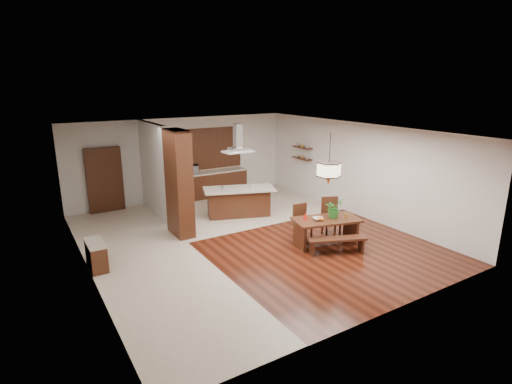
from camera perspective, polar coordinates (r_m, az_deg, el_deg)
room_shell at (r=10.32m, az=-1.42°, el=4.12°), size 9.00×9.04×2.92m
tile_hallway at (r=9.93m, az=-15.37°, el=-9.42°), size 2.50×9.00×0.01m
tile_kitchen at (r=13.54m, az=-2.13°, el=-2.12°), size 5.50×4.00×0.01m
soffit_band at (r=10.19m, az=-1.45°, el=8.66°), size 8.00×9.00×0.02m
partition_pier at (r=10.93m, az=-10.95°, el=1.19°), size 0.45×1.00×2.90m
partition_stub at (r=12.87m, az=-14.32°, el=3.13°), size 0.18×2.40×2.90m
hallway_console at (r=9.79m, az=-21.84°, el=-8.39°), size 0.37×0.88×0.63m
hallway_doorway at (r=13.70m, az=-20.79°, el=1.61°), size 1.10×0.20×2.10m
rear_counter at (r=14.76m, az=-6.26°, el=1.17°), size 2.60×0.62×0.95m
kitchen_window at (r=14.73m, az=-6.84°, el=6.19°), size 2.60×0.08×1.50m
shelf_lower at (r=14.70m, az=6.56°, el=4.80°), size 0.26×0.90×0.04m
shelf_upper at (r=14.64m, az=6.61°, el=6.34°), size 0.26×0.90×0.04m
dining_table at (r=10.48m, az=9.99°, el=-4.74°), size 1.84×1.24×0.70m
dining_bench at (r=10.09m, az=11.47°, el=-7.52°), size 1.46×0.85×0.41m
dining_chair_left at (r=10.75m, az=6.73°, el=-4.31°), size 0.47×0.47×0.95m
dining_chair_right at (r=11.09m, az=10.74°, el=-3.57°), size 0.61×0.61×1.06m
pendant_lantern at (r=10.02m, az=10.45°, el=4.59°), size 0.64×0.64×1.31m
foliage_plant at (r=10.47m, az=11.05°, el=-2.27°), size 0.51×0.46×0.50m
fruit_bowl at (r=10.27m, az=8.86°, el=-3.81°), size 0.31×0.31×0.06m
napkin_cone at (r=10.26m, az=7.10°, el=-3.37°), size 0.16×0.16×0.20m
gold_ornament at (r=10.60m, az=12.80°, el=-3.31°), size 0.08×0.08×0.10m
kitchen_island at (r=12.55m, az=-2.49°, el=-1.37°), size 2.38×1.63×0.90m
range_hood at (r=12.13m, az=-2.61°, el=7.73°), size 0.90×0.55×0.87m
island_cup at (r=12.50m, az=-0.57°, el=0.88°), size 0.12×0.12×0.09m
microwave at (r=14.33m, az=-9.36°, el=3.21°), size 0.66×0.55×0.31m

